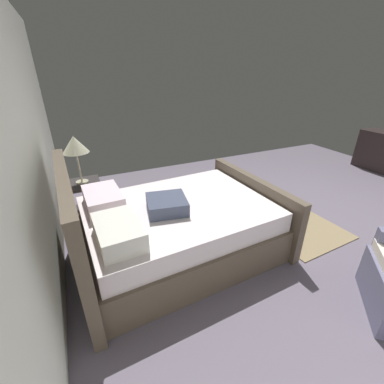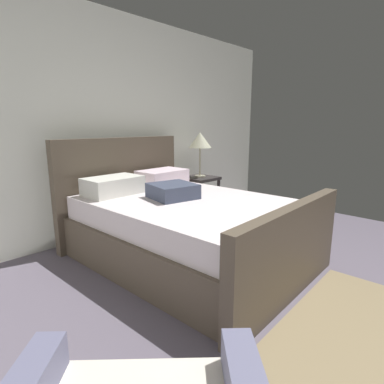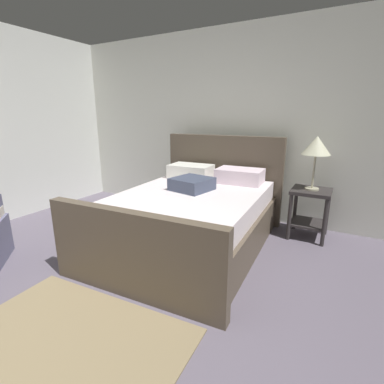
% 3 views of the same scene
% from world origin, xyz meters
% --- Properties ---
extents(wall_back, '(5.55, 0.12, 2.60)m').
position_xyz_m(wall_back, '(0.00, 3.30, 1.30)').
color(wall_back, silver).
rests_on(wall_back, ground).
extents(bed, '(1.75, 2.28, 1.18)m').
position_xyz_m(bed, '(-0.07, 2.05, 0.35)').
color(bed, brown).
rests_on(bed, ground).
extents(nightstand_right, '(0.44, 0.44, 0.60)m').
position_xyz_m(nightstand_right, '(1.07, 2.90, 0.40)').
color(nightstand_right, '#2E2A2A').
rests_on(nightstand_right, ground).
extents(table_lamp_right, '(0.32, 0.32, 0.62)m').
position_xyz_m(table_lamp_right, '(1.07, 2.90, 1.10)').
color(table_lamp_right, '#B7B293').
rests_on(table_lamp_right, nightstand_right).
extents(area_rug, '(1.61, 1.08, 0.01)m').
position_xyz_m(area_rug, '(-0.07, 0.34, 0.01)').
color(area_rug, '#8C7957').
rests_on(area_rug, ground).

